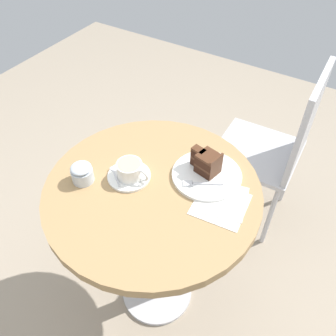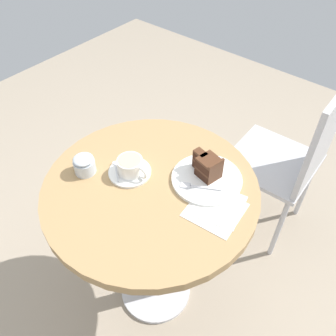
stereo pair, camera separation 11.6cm
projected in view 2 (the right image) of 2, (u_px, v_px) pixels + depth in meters
The scene contains 11 objects.
ground_plane at pixel (156, 290), 1.68m from camera, with size 4.40×4.40×0.01m, color gray.
cafe_table at pixel (152, 210), 1.24m from camera, with size 0.71×0.71×0.73m.
saucer at pixel (130, 172), 1.19m from camera, with size 0.14×0.14×0.01m.
coffee_cup at pixel (130, 167), 1.16m from camera, with size 0.12×0.08×0.06m.
teaspoon at pixel (116, 168), 1.20m from camera, with size 0.08×0.06×0.00m.
cake_plate at pixel (207, 179), 1.17m from camera, with size 0.23×0.23×0.01m.
cake_slice at pixel (208, 166), 1.15m from camera, with size 0.11×0.08×0.08m.
fork at pixel (196, 187), 1.13m from camera, with size 0.12×0.08×0.00m.
napkin at pixel (217, 208), 1.09m from camera, with size 0.18×0.19×0.00m.
cafe_chair at pixel (295, 155), 1.57m from camera, with size 0.39×0.39×0.89m.
sugar_pot at pixel (84, 164), 1.18m from camera, with size 0.07×0.07×0.07m.
Camera 2 is at (0.54, -0.56, 1.59)m, focal length 38.00 mm.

